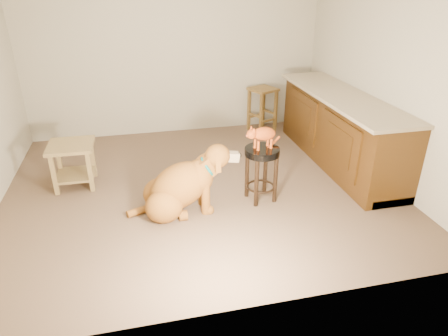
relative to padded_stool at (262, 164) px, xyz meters
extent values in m
cube|color=brown|center=(-0.62, 0.43, -0.44)|extent=(4.50, 4.00, 0.01)
cube|color=#9D977F|center=(-0.62, 2.43, 0.86)|extent=(4.50, 0.04, 2.60)
cube|color=#9D977F|center=(-0.62, -1.57, 0.86)|extent=(4.50, 0.04, 2.60)
cube|color=#9D977F|center=(1.63, 0.43, 0.86)|extent=(0.04, 4.00, 2.60)
cube|color=#3D240B|center=(1.33, 0.73, 0.01)|extent=(0.60, 2.50, 0.90)
cube|color=gray|center=(1.30, 0.73, 0.48)|extent=(0.70, 2.56, 0.04)
cube|color=black|center=(1.37, 0.73, -0.39)|extent=(0.52, 2.50, 0.10)
cube|color=#3D240B|center=(1.01, 0.18, 0.06)|extent=(0.02, 0.90, 0.62)
cube|color=#3D240B|center=(1.01, 1.28, 0.06)|extent=(0.02, 0.90, 0.62)
cube|color=#321D08|center=(1.00, 0.18, 0.06)|extent=(0.02, 0.60, 0.40)
cube|color=#321D08|center=(1.00, 1.28, 0.06)|extent=(0.02, 0.60, 0.40)
cylinder|color=black|center=(0.09, 0.14, -0.17)|extent=(0.05, 0.05, 0.55)
cylinder|color=black|center=(-0.14, 0.09, -0.17)|extent=(0.05, 0.05, 0.55)
cylinder|color=black|center=(0.14, -0.09, -0.17)|extent=(0.05, 0.05, 0.55)
cylinder|color=black|center=(-0.09, -0.14, -0.17)|extent=(0.05, 0.05, 0.55)
torus|color=black|center=(0.00, 0.00, -0.28)|extent=(0.37, 0.37, 0.03)
cylinder|color=black|center=(0.00, 0.00, 0.14)|extent=(0.38, 0.38, 0.07)
cube|color=brown|center=(0.78, 2.33, -0.11)|extent=(0.06, 0.06, 0.66)
cube|color=brown|center=(0.50, 2.21, -0.11)|extent=(0.06, 0.06, 0.66)
cube|color=brown|center=(0.90, 2.05, -0.11)|extent=(0.06, 0.06, 0.66)
cube|color=brown|center=(0.62, 1.93, -0.11)|extent=(0.06, 0.06, 0.66)
cube|color=brown|center=(0.70, 2.13, 0.24)|extent=(0.50, 0.50, 0.04)
cube|color=brown|center=(-1.87, 1.02, -0.20)|extent=(0.05, 0.05, 0.50)
cube|color=brown|center=(-2.26, 1.02, -0.20)|extent=(0.05, 0.05, 0.50)
cube|color=brown|center=(-1.87, 0.62, -0.20)|extent=(0.05, 0.05, 0.50)
cube|color=brown|center=(-2.27, 0.63, -0.20)|extent=(0.05, 0.05, 0.50)
cube|color=brown|center=(-2.07, 0.82, 0.07)|extent=(0.52, 0.52, 0.04)
cube|color=brown|center=(-2.07, 0.82, -0.30)|extent=(0.44, 0.44, 0.03)
ellipsoid|color=brown|center=(-1.11, 0.08, -0.28)|extent=(0.39, 0.32, 0.35)
ellipsoid|color=brown|center=(-1.10, -0.21, -0.28)|extent=(0.39, 0.32, 0.35)
cylinder|color=brown|center=(-0.92, 0.11, -0.40)|extent=(0.09, 0.11, 0.11)
cylinder|color=brown|center=(-0.91, -0.23, -0.40)|extent=(0.09, 0.11, 0.11)
ellipsoid|color=brown|center=(-0.92, -0.06, -0.13)|extent=(0.81, 0.43, 0.72)
ellipsoid|color=brown|center=(-0.71, -0.06, -0.04)|extent=(0.30, 0.34, 0.37)
cylinder|color=brown|center=(-0.66, 0.04, -0.23)|extent=(0.09, 0.09, 0.42)
cylinder|color=brown|center=(-0.66, -0.16, -0.23)|extent=(0.09, 0.09, 0.42)
sphere|color=brown|center=(-0.63, 0.04, -0.42)|extent=(0.11, 0.11, 0.11)
sphere|color=brown|center=(-0.63, -0.16, -0.42)|extent=(0.11, 0.11, 0.11)
cylinder|color=brown|center=(-0.62, -0.06, 0.07)|extent=(0.27, 0.19, 0.27)
ellipsoid|color=brown|center=(-0.51, -0.06, 0.17)|extent=(0.27, 0.25, 0.26)
cube|color=#977F5E|center=(-0.36, -0.05, 0.14)|extent=(0.18, 0.10, 0.12)
sphere|color=black|center=(-0.28, -0.05, 0.15)|extent=(0.06, 0.06, 0.06)
cube|color=brown|center=(-0.53, 0.06, 0.13)|extent=(0.06, 0.07, 0.19)
cube|color=brown|center=(-0.53, -0.17, 0.13)|extent=(0.06, 0.07, 0.19)
torus|color=#0A544E|center=(-0.62, -0.06, 0.06)|extent=(0.15, 0.24, 0.22)
cylinder|color=#D8BF4C|center=(-0.56, -0.06, -0.02)|extent=(0.01, 0.05, 0.05)
cylinder|color=brown|center=(-1.33, -0.01, -0.40)|extent=(0.34, 0.19, 0.08)
ellipsoid|color=#90360E|center=(0.01, 0.00, 0.35)|extent=(0.31, 0.18, 0.18)
cylinder|color=#90360E|center=(-0.08, 0.02, 0.24)|extent=(0.03, 0.03, 0.11)
sphere|color=#90360E|center=(-0.08, 0.02, 0.19)|extent=(0.04, 0.04, 0.04)
cylinder|color=#90360E|center=(-0.06, -0.05, 0.24)|extent=(0.03, 0.03, 0.11)
sphere|color=#90360E|center=(-0.06, -0.05, 0.19)|extent=(0.04, 0.04, 0.04)
cylinder|color=#90360E|center=(0.08, 0.05, 0.24)|extent=(0.03, 0.03, 0.11)
sphere|color=#90360E|center=(0.08, 0.05, 0.19)|extent=(0.04, 0.04, 0.04)
cylinder|color=#90360E|center=(0.09, -0.02, 0.24)|extent=(0.03, 0.03, 0.11)
sphere|color=#90360E|center=(0.09, -0.02, 0.19)|extent=(0.04, 0.04, 0.04)
sphere|color=#90360E|center=(-0.13, -0.02, 0.37)|extent=(0.10, 0.10, 0.10)
sphere|color=#90360E|center=(-0.18, -0.03, 0.36)|extent=(0.04, 0.04, 0.04)
sphere|color=brown|center=(-0.19, -0.03, 0.36)|extent=(0.02, 0.02, 0.02)
cone|color=#90360E|center=(-0.13, 0.01, 0.42)|extent=(0.05, 0.05, 0.05)
cone|color=#C66B60|center=(-0.13, 0.01, 0.42)|extent=(0.03, 0.03, 0.03)
cone|color=#90360E|center=(-0.12, -0.05, 0.42)|extent=(0.05, 0.05, 0.05)
cone|color=#C66B60|center=(-0.12, -0.05, 0.42)|extent=(0.03, 0.03, 0.03)
cylinder|color=#90360E|center=(0.15, 0.07, 0.21)|extent=(0.19, 0.15, 0.10)
camera|label=1|loc=(-1.29, -3.76, 1.86)|focal=32.00mm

